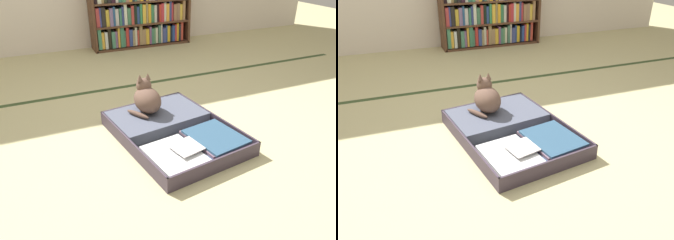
# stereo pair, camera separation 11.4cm
# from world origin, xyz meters

# --- Properties ---
(ground_plane) EXTENTS (10.00, 10.00, 0.00)m
(ground_plane) POSITION_xyz_m (0.00, 0.00, 0.00)
(ground_plane) COLOR #C4BB87
(tatami_border) EXTENTS (4.80, 0.05, 0.00)m
(tatami_border) POSITION_xyz_m (0.00, 1.03, 0.00)
(tatami_border) COLOR #364A27
(tatami_border) RESTS_ON ground_plane
(bookshelf) EXTENTS (1.22, 0.26, 0.82)m
(bookshelf) POSITION_xyz_m (0.58, 2.25, 0.40)
(bookshelf) COLOR brown
(bookshelf) RESTS_ON ground_plane
(open_suitcase) EXTENTS (0.77, 0.97, 0.10)m
(open_suitcase) POSITION_xyz_m (0.02, 0.09, 0.04)
(open_suitcase) COLOR #3E3342
(open_suitcase) RESTS_ON ground_plane
(black_cat) EXTENTS (0.24, 0.27, 0.26)m
(black_cat) POSITION_xyz_m (-0.07, 0.32, 0.19)
(black_cat) COLOR brown
(black_cat) RESTS_ON open_suitcase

